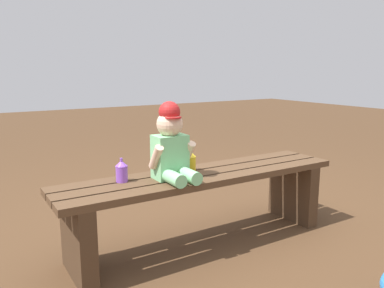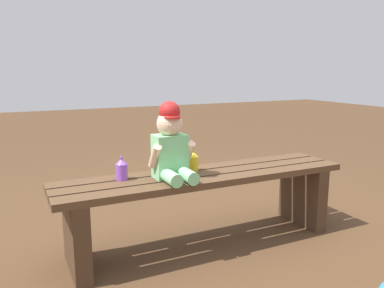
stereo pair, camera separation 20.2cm
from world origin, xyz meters
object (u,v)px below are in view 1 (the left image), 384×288
(park_bench, at_px, (203,195))
(sippy_cup_left, at_px, (122,171))
(child_figure, at_px, (171,146))
(sippy_cup_right, at_px, (191,161))

(park_bench, distance_m, sippy_cup_left, 0.50)
(park_bench, height_order, sippy_cup_left, sippy_cup_left)
(child_figure, xyz_separation_m, sippy_cup_right, (0.17, 0.08, -0.12))
(child_figure, distance_m, sippy_cup_left, 0.28)
(child_figure, height_order, sippy_cup_right, child_figure)
(park_bench, height_order, sippy_cup_right, sippy_cup_right)
(child_figure, height_order, sippy_cup_left, child_figure)
(sippy_cup_left, distance_m, sippy_cup_right, 0.41)
(park_bench, distance_m, child_figure, 0.37)
(park_bench, xyz_separation_m, child_figure, (-0.21, -0.02, 0.31))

